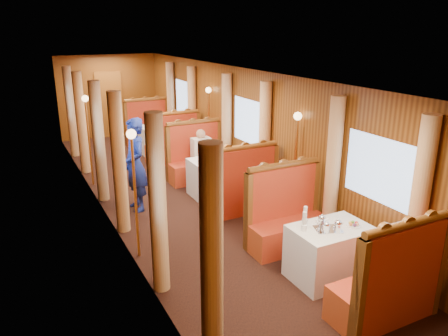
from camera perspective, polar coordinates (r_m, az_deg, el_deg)
floor at (r=8.73m, az=-5.41°, el=-4.24°), size 3.00×12.00×0.01m
ceiling at (r=8.12m, az=-5.93°, el=12.32°), size 3.00×12.00×0.01m
wall_far at (r=14.00m, az=-14.80°, el=9.02°), size 3.00×0.01×2.50m
wall_left at (r=7.94m, az=-15.79°, el=2.42°), size 0.01×12.00×2.50m
wall_right at (r=8.97m, az=3.32°, el=4.82°), size 0.01×12.00×2.50m
doorway_far at (r=14.01m, az=-14.70°, el=8.00°), size 0.80×0.04×2.00m
table_near at (r=6.18m, az=13.63°, el=-10.69°), size 1.05×0.72×0.75m
banquette_near_fwd at (r=5.54m, az=20.61°, el=-14.40°), size 1.30×0.55×1.34m
banquette_near_aft at (r=6.87m, az=8.20°, el=-6.87°), size 1.30×0.55×1.34m
table_mid at (r=8.87m, az=-0.98°, el=-1.18°), size 1.05×0.72×0.75m
banquette_mid_fwd at (r=8.01m, az=2.20°, el=-2.98°), size 1.30×0.55×1.34m
banquette_mid_aft at (r=9.74m, az=-3.59°, el=0.84°), size 1.30×0.55×1.34m
table_far at (r=11.99m, az=-8.33°, el=3.73°), size 1.05×0.72×0.75m
banquette_far_fwd at (r=11.05m, az=-6.63°, el=2.84°), size 1.30×0.55×1.34m
banquette_far_aft at (r=12.92m, az=-9.81°, el=4.91°), size 1.30×0.55×1.34m
tea_tray at (r=5.93m, az=13.41°, el=-7.80°), size 0.41×0.36×0.01m
teapot_left at (r=5.81m, az=13.21°, el=-7.75°), size 0.15×0.12×0.12m
teapot_right at (r=5.86m, az=14.62°, el=-7.56°), size 0.18×0.15×0.13m
teapot_back at (r=5.98m, az=12.62°, el=-6.92°), size 0.18×0.15×0.13m
fruit_plate at (r=6.12m, az=16.57°, el=-7.11°), size 0.20×0.20×0.05m
cup_inboard at (r=5.80m, az=10.42°, el=-7.11°), size 0.08×0.08×0.26m
cup_outboard at (r=5.97m, az=10.53°, el=-6.38°), size 0.08×0.08×0.26m
rose_vase_mid at (r=8.75m, az=-0.97°, el=2.33°), size 0.06×0.06×0.36m
rose_vase_far at (r=11.90m, az=-8.65°, el=6.33°), size 0.06×0.06×0.36m
window_left_near at (r=4.66m, az=-6.95°, el=-5.36°), size 0.01×1.20×0.90m
curtain_left_near_a at (r=4.18m, az=-1.63°, el=-12.40°), size 0.22×0.22×2.35m
curtain_left_near_b at (r=5.48m, az=-8.65°, el=-4.89°), size 0.22×0.22×2.35m
window_right_near at (r=6.25m, az=19.52°, el=-0.19°), size 0.01×1.20×0.90m
curtain_right_near_a at (r=5.79m, az=24.02°, el=-5.08°), size 0.22×0.22×2.35m
curtain_right_near_b at (r=6.79m, az=13.98°, el=-0.70°), size 0.22×0.22×2.35m
window_left_mid at (r=7.89m, az=-15.80°, el=3.83°), size 0.01×1.20×0.90m
curtain_left_mid_a at (r=7.25m, az=-13.55°, el=0.52°), size 0.22×0.22×2.35m
curtain_left_mid_b at (r=8.72m, az=-16.02°, el=3.25°), size 0.22×0.22×2.35m
window_right_mid at (r=8.92m, az=3.26°, el=6.06°), size 0.01×1.20×0.90m
curtain_right_mid_a at (r=8.28m, az=5.30°, el=3.12°), size 0.22×0.22×2.35m
curtain_right_mid_b at (r=9.60m, az=0.35°, el=5.26°), size 0.22×0.22×2.35m
window_left_far at (r=11.29m, az=-19.46°, el=7.59°), size 0.01×1.20×0.90m
curtain_left_far_a at (r=10.59m, az=-18.14°, el=5.58°), size 0.22×0.22×2.35m
curtain_left_far_b at (r=12.11m, az=-19.37°, el=6.92°), size 0.22×0.22×2.35m
window_right_far at (r=12.03m, az=-5.21°, el=9.11°), size 0.01×1.20×0.90m
curtain_right_far_a at (r=11.32m, az=-4.18°, el=7.17°), size 0.22×0.22×2.35m
curtain_right_far_b at (r=12.75m, az=-6.94°, el=8.31°), size 0.22×0.22×2.35m
sconce_left_fore at (r=6.28m, az=-11.74°, el=-0.04°), size 0.14×0.14×1.95m
sconce_right_fore at (r=7.47m, az=9.42°, el=2.96°), size 0.14×0.14×1.95m
sconce_left_aft at (r=9.61m, az=-17.41°, el=5.73°), size 0.14×0.14×1.95m
sconce_right_aft at (r=10.42m, az=-2.01°, el=7.44°), size 0.14×0.14×1.95m
steward at (r=8.16m, az=-11.51°, el=0.39°), size 0.44×0.65×1.74m
passenger at (r=9.40m, az=-2.94°, el=2.24°), size 0.40×0.44×0.76m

